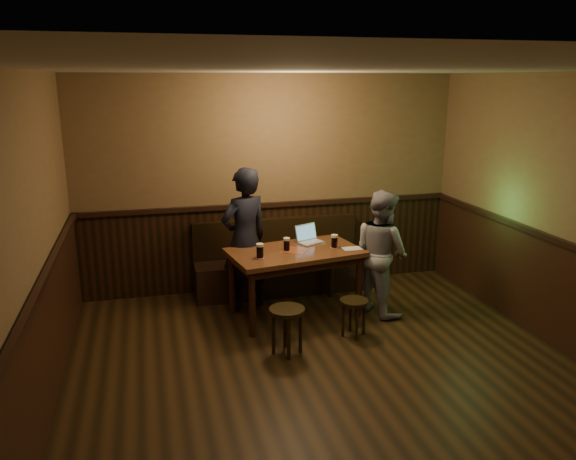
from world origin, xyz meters
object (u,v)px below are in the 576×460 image
Objects in this scene: laptop at (309,238)px; person_grey at (381,252)px; person_suit at (245,239)px; pub_table at (295,259)px; stool_right at (354,307)px; pint_left at (260,251)px; bench at (279,268)px; pint_right at (334,241)px; pint_mid at (287,244)px; stool_left at (287,318)px.

person_grey is at bearing -50.11° from laptop.
pub_table is at bearing 120.32° from person_suit.
pub_table reaches higher than stool_right.
stool_right is at bearing 108.93° from person_suit.
pub_table is 0.52m from pint_left.
laptop reaches higher than pint_left.
bench is 1.27× the size of person_suit.
pint_left is at bearing -169.88° from pint_right.
laptop reaches higher than bench.
pint_right is at bearing -74.17° from laptop.
person_suit is (-0.42, 0.37, -0.01)m from pint_mid.
person_grey reaches higher than pub_table.
person_suit is at bearing 134.39° from pub_table.
pub_table is at bearing -153.11° from laptop.
stool_right is (0.47, -1.53, 0.02)m from bench.
pub_table is 3.89× the size of stool_right.
bench reaches higher than pub_table.
pint_right reaches higher than pub_table.
laptop is 0.25× the size of person_grey.
stool_right is 0.89m from person_grey.
pint_right is (0.47, -0.02, 0.19)m from pub_table.
laptop is at bearing 102.92° from stool_right.
pub_table is (-0.00, -0.82, 0.39)m from bench.
stool_right is 2.51× the size of pint_left.
person_suit is at bearing 150.90° from laptop.
pint_mid is 1.14m from person_grey.
pint_left is (-0.45, -0.18, 0.19)m from pub_table.
person_suit is (-0.77, 0.10, 0.01)m from laptop.
stool_right is 0.24× the size of person_suit.
pint_right is at bearing 89.90° from stool_right.
person_grey reaches higher than pint_right.
bench is 13.67× the size of pint_right.
person_grey reaches higher than stool_right.
person_grey is (1.02, -0.96, 0.43)m from bench.
person_suit is (-1.00, 0.40, -0.02)m from pint_right.
person_suit is at bearing 158.27° from pint_right.
person_grey is (0.55, 0.57, 0.41)m from stool_right.
pint_mid is (-0.10, 0.01, 0.18)m from pub_table.
pint_mid is 0.44m from laptop.
pint_left reaches higher than bench.
bench is at bearing 65.74° from pint_left.
pint_mid is at bearing 28.20° from pint_left.
laptop is at bearing 127.46° from pint_right.
laptop reaches higher than stool_right.
pint_right is at bearing 10.12° from pint_left.
pint_right is at bearing -11.53° from pub_table.
person_suit is 1.17× the size of person_grey.
stool_left is at bearing -137.36° from laptop.
stool_left is 2.96× the size of pint_left.
bench is 1.48× the size of person_grey.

